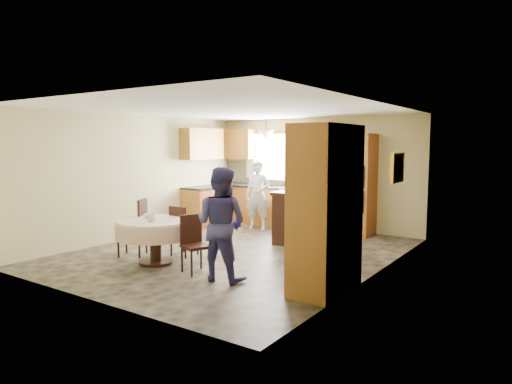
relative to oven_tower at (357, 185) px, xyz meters
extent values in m
cube|color=brown|center=(-1.15, -2.69, -1.06)|extent=(5.00, 6.00, 0.01)
cube|color=white|center=(-1.15, -2.69, 1.44)|extent=(5.00, 6.00, 0.01)
cube|color=tan|center=(-1.15, 0.31, 0.19)|extent=(5.00, 0.02, 2.50)
cube|color=tan|center=(-1.15, -5.69, 0.19)|extent=(5.00, 0.02, 2.50)
cube|color=tan|center=(-3.65, -2.69, 0.19)|extent=(0.02, 6.00, 2.50)
cube|color=tan|center=(1.35, -2.69, 0.19)|extent=(0.02, 6.00, 2.50)
cube|color=white|center=(-2.15, 0.29, 0.54)|extent=(1.40, 0.03, 1.10)
cube|color=white|center=(-2.90, 0.24, 0.59)|extent=(0.22, 0.02, 1.15)
cube|color=white|center=(-1.40, 0.24, 0.59)|extent=(0.22, 0.02, 1.15)
cube|color=gold|center=(-2.00, 0.01, -0.62)|extent=(3.30, 0.60, 0.88)
cube|color=black|center=(-2.00, 0.01, -0.16)|extent=(3.30, 0.64, 0.04)
cube|color=gold|center=(-3.35, -0.89, -0.62)|extent=(0.60, 1.20, 0.88)
cube|color=black|center=(-3.35, -0.89, -0.16)|extent=(0.64, 1.20, 0.04)
cube|color=tan|center=(-2.00, 0.30, 0.12)|extent=(3.30, 0.02, 0.55)
cube|color=#B37D2C|center=(-3.20, 0.15, 0.85)|extent=(0.85, 0.33, 0.72)
cube|color=#B37D2C|center=(-1.00, 0.15, 0.85)|extent=(0.90, 0.33, 0.72)
cube|color=#B37D2C|center=(-3.48, -0.89, 0.85)|extent=(0.33, 1.20, 0.72)
cube|color=gold|center=(0.00, 0.00, 0.00)|extent=(0.66, 0.62, 2.12)
cube|color=black|center=(0.00, -0.31, 0.19)|extent=(0.56, 0.01, 0.45)
cube|color=black|center=(0.00, -0.31, -0.31)|extent=(0.56, 0.01, 0.45)
cone|color=beige|center=(-2.15, -0.19, 1.06)|extent=(0.36, 0.36, 0.18)
cube|color=#33180E|center=(-0.35, -1.53, -0.59)|extent=(1.38, 0.72, 0.94)
cube|color=black|center=(0.47, -2.25, -0.80)|extent=(0.45, 0.38, 0.52)
cube|color=gold|center=(1.07, -3.75, 0.02)|extent=(0.56, 1.13, 2.16)
cylinder|color=#33180E|center=(-1.77, -4.02, -0.74)|extent=(0.18, 0.18, 0.64)
cylinder|color=#33180E|center=(-1.77, -4.02, -1.04)|extent=(0.54, 0.54, 0.04)
cylinder|color=#FAEDCD|center=(-1.77, -4.02, -0.38)|extent=(1.18, 1.18, 0.05)
cylinder|color=#FAEDCD|center=(-1.77, -4.02, -0.51)|extent=(1.24, 1.24, 0.25)
cube|color=#33180E|center=(-2.50, -3.87, -0.61)|extent=(0.58, 0.58, 0.05)
cube|color=#33180E|center=(-2.33, -3.78, -0.33)|extent=(0.23, 0.37, 0.50)
cylinder|color=#33180E|center=(-2.68, -4.05, -0.84)|extent=(0.04, 0.04, 0.43)
cylinder|color=#33180E|center=(-2.32, -4.05, -0.84)|extent=(0.04, 0.04, 0.43)
cylinder|color=#33180E|center=(-2.68, -3.69, -0.84)|extent=(0.04, 0.04, 0.43)
cylinder|color=#33180E|center=(-2.32, -3.69, -0.84)|extent=(0.04, 0.04, 0.43)
cube|color=#33180E|center=(-1.77, -3.36, -0.66)|extent=(0.38, 0.38, 0.04)
cube|color=#33180E|center=(-1.76, -3.53, -0.42)|extent=(0.36, 0.04, 0.44)
cylinder|color=#33180E|center=(-1.93, -3.52, -0.87)|extent=(0.03, 0.03, 0.38)
cylinder|color=#33180E|center=(-1.61, -3.52, -0.87)|extent=(0.03, 0.03, 0.38)
cylinder|color=#33180E|center=(-1.93, -3.20, -0.87)|extent=(0.03, 0.03, 0.38)
cylinder|color=#33180E|center=(-1.61, -3.20, -0.87)|extent=(0.03, 0.03, 0.38)
cube|color=#33180E|center=(-0.88, -4.06, -0.66)|extent=(0.48, 0.48, 0.04)
cube|color=#33180E|center=(-1.03, -4.00, -0.42)|extent=(0.16, 0.34, 0.44)
cylinder|color=#33180E|center=(-1.03, -4.22, -0.87)|extent=(0.03, 0.03, 0.38)
cylinder|color=#33180E|center=(-0.72, -4.22, -0.87)|extent=(0.03, 0.03, 0.38)
cylinder|color=#33180E|center=(-1.03, -3.90, -0.87)|extent=(0.03, 0.03, 0.38)
cylinder|color=#33180E|center=(-0.72, -3.90, -0.87)|extent=(0.03, 0.03, 0.38)
cube|color=gold|center=(1.32, -1.60, 0.46)|extent=(0.05, 0.59, 0.49)
cube|color=#A3B8BF|center=(1.29, -1.60, 0.46)|extent=(0.01, 0.49, 0.39)
imported|color=silver|center=(-0.57, -0.04, 0.02)|extent=(0.61, 0.43, 0.33)
imported|color=silver|center=(-2.08, -0.64, -0.29)|extent=(0.65, 0.53, 1.54)
imported|color=navy|center=(-0.35, -4.13, -0.26)|extent=(0.85, 0.70, 1.59)
imported|color=#B2B2B2|center=(-0.57, -1.53, -0.09)|extent=(0.26, 0.26, 0.05)
imported|color=silver|center=(0.07, -1.53, 0.03)|extent=(0.14, 0.14, 0.29)
imported|color=#B2B2B2|center=(-1.70, -4.17, -0.30)|extent=(0.17, 0.17, 0.11)
imported|color=#B2B2B2|center=(-2.01, -3.90, -0.32)|extent=(0.26, 0.26, 0.06)
camera|label=1|loc=(3.59, -9.04, 0.85)|focal=32.00mm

